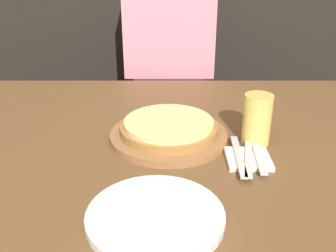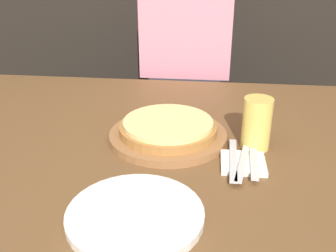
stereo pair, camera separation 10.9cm
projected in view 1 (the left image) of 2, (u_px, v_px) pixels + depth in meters
dining_table at (143, 241)px, 1.25m from camera, size 1.60×1.06×0.71m
pizza_on_board at (168, 131)px, 1.10m from camera, size 0.33×0.33×0.06m
beer_glass at (256, 117)px, 1.05m from camera, size 0.08×0.08×0.14m
dinner_plate at (155, 216)px, 0.78m from camera, size 0.28×0.28×0.02m
napkin_stack at (247, 159)px, 0.99m from camera, size 0.11×0.11×0.01m
fork at (238, 156)px, 0.99m from camera, size 0.03×0.21×0.00m
dinner_knife at (248, 156)px, 0.99m from camera, size 0.06×0.21×0.00m
spoon at (258, 156)px, 0.99m from camera, size 0.03×0.18×0.00m
diner_person at (168, 84)px, 1.77m from camera, size 0.38×0.20×1.30m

